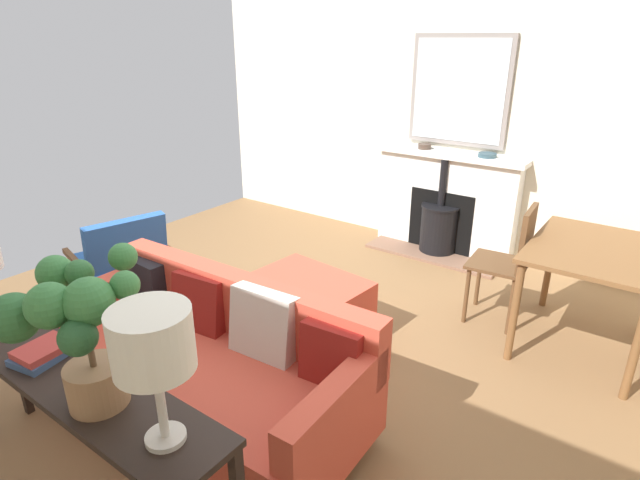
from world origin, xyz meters
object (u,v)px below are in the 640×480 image
object	(u,v)px
mantel_bowl_near	(425,146)
potted_plant	(73,325)
ottoman	(309,300)
book_stack	(43,352)
sofa	(209,362)
fireplace	(444,209)
dining_table	(595,262)
table_lamp_far_end	(152,344)
mantel_bowl_far	(487,155)
armchair_accent	(122,255)
console_table	(67,388)
dining_chair_near_fireplace	(511,256)

from	to	relation	value
mantel_bowl_near	potted_plant	size ratio (longest dim) A/B	0.22
ottoman	book_stack	bearing A→B (deg)	-2.23
sofa	potted_plant	world-z (taller)	potted_plant
fireplace	potted_plant	size ratio (longest dim) A/B	2.51
mantel_bowl_near	dining_table	bearing A→B (deg)	58.91
table_lamp_far_end	mantel_bowl_far	bearing A→B (deg)	-176.56
table_lamp_far_end	potted_plant	xyz separation A→B (m)	(0.06, -0.36, -0.03)
fireplace	armchair_accent	xyz separation A→B (m)	(2.54, -1.58, -0.01)
mantel_bowl_near	dining_table	distance (m)	2.07
console_table	book_stack	xyz separation A→B (m)	(0.00, -0.15, 0.12)
fireplace	potted_plant	distance (m)	3.91
sofa	console_table	world-z (taller)	sofa
sofa	dining_table	world-z (taller)	sofa
console_table	table_lamp_far_end	world-z (taller)	table_lamp_far_end
book_stack	dining_table	size ratio (longest dim) A/B	0.25
mantel_bowl_near	console_table	bearing A→B (deg)	2.74
book_stack	dining_table	world-z (taller)	book_stack
console_table	mantel_bowl_far	bearing A→B (deg)	173.44
mantel_bowl_far	ottoman	xyz separation A→B (m)	(2.01, -0.51, -0.77)
console_table	potted_plant	xyz separation A→B (m)	(0.06, 0.31, 0.45)
mantel_bowl_far	dining_table	xyz separation A→B (m)	(1.05, 1.12, -0.38)
dining_chair_near_fireplace	ottoman	bearing A→B (deg)	-49.01
mantel_bowl_far	armchair_accent	xyz separation A→B (m)	(2.54, -1.94, -0.59)
fireplace	console_table	size ratio (longest dim) A/B	0.82
table_lamp_far_end	dining_chair_near_fireplace	bearing A→B (deg)	172.39
sofa	dining_table	size ratio (longest dim) A/B	1.88
mantel_bowl_far	book_stack	bearing A→B (deg)	-8.71
mantel_bowl_near	dining_chair_near_fireplace	world-z (taller)	mantel_bowl_near
fireplace	dining_chair_near_fireplace	xyz separation A→B (m)	(1.04, 0.96, 0.10)
fireplace	sofa	xyz separation A→B (m)	(3.02, -0.08, -0.10)
mantel_bowl_near	console_table	world-z (taller)	mantel_bowl_near
mantel_bowl_far	sofa	xyz separation A→B (m)	(3.03, -0.44, -0.68)
armchair_accent	dining_table	distance (m)	3.42
armchair_accent	table_lamp_far_end	bearing A→B (deg)	60.10
ottoman	book_stack	distance (m)	1.86
ottoman	potted_plant	size ratio (longest dim) A/B	1.47
table_lamp_far_end	book_stack	distance (m)	0.88
dining_table	dining_chair_near_fireplace	size ratio (longest dim) A/B	1.10
mantel_bowl_far	table_lamp_far_end	world-z (taller)	table_lamp_far_end
fireplace	book_stack	world-z (taller)	fireplace
fireplace	console_table	distance (m)	3.79
dining_table	book_stack	bearing A→B (deg)	-31.88
ottoman	dining_table	size ratio (longest dim) A/B	0.84
potted_plant	dining_chair_near_fireplace	world-z (taller)	potted_plant
table_lamp_far_end	dining_chair_near_fireplace	distance (m)	2.83
fireplace	table_lamp_far_end	world-z (taller)	table_lamp_far_end
fireplace	console_table	xyz separation A→B (m)	(3.78, -0.08, 0.21)
ottoman	book_stack	xyz separation A→B (m)	(1.79, -0.07, 0.51)
sofa	mantel_bowl_near	bearing A→B (deg)	-176.60
ottoman	dining_chair_near_fireplace	world-z (taller)	dining_chair_near_fireplace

